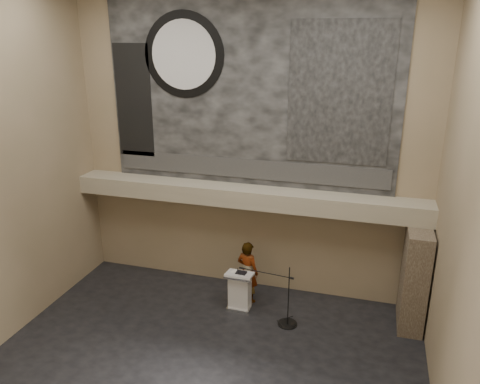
% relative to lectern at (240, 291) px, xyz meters
% --- Properties ---
extents(floor, '(10.00, 10.00, 0.00)m').
position_rel_lectern_xyz_m(floor, '(-0.18, -2.58, -0.55)').
color(floor, black).
rests_on(floor, ground).
extents(wall_back, '(10.00, 0.02, 8.50)m').
position_rel_lectern_xyz_m(wall_back, '(-0.18, 1.42, 3.70)').
color(wall_back, '#7E6E50').
rests_on(wall_back, floor).
extents(wall_front, '(10.00, 0.02, 8.50)m').
position_rel_lectern_xyz_m(wall_front, '(-0.18, -6.58, 3.70)').
color(wall_front, '#7E6E50').
rests_on(wall_front, floor).
extents(wall_right, '(0.02, 8.00, 8.50)m').
position_rel_lectern_xyz_m(wall_right, '(4.82, -2.58, 3.70)').
color(wall_right, '#7E6E50').
rests_on(wall_right, floor).
extents(soffit, '(10.00, 0.80, 0.50)m').
position_rel_lectern_xyz_m(soffit, '(-0.18, 1.02, 2.40)').
color(soffit, gray).
rests_on(soffit, wall_back).
extents(sprinkler_left, '(0.04, 0.04, 0.06)m').
position_rel_lectern_xyz_m(sprinkler_left, '(-1.78, 0.97, 2.12)').
color(sprinkler_left, '#B2893D').
rests_on(sprinkler_left, soffit).
extents(sprinkler_right, '(0.04, 0.04, 0.06)m').
position_rel_lectern_xyz_m(sprinkler_right, '(1.72, 0.97, 2.12)').
color(sprinkler_right, '#B2893D').
rests_on(sprinkler_right, soffit).
extents(banner, '(8.00, 0.05, 5.00)m').
position_rel_lectern_xyz_m(banner, '(-0.18, 1.39, 5.15)').
color(banner, black).
rests_on(banner, wall_back).
extents(banner_text_strip, '(7.76, 0.02, 0.55)m').
position_rel_lectern_xyz_m(banner_text_strip, '(-0.18, 1.35, 3.10)').
color(banner_text_strip, '#2D2D2D').
rests_on(banner_text_strip, banner).
extents(banner_clock_rim, '(2.30, 0.02, 2.30)m').
position_rel_lectern_xyz_m(banner_clock_rim, '(-1.98, 1.35, 6.15)').
color(banner_clock_rim, black).
rests_on(banner_clock_rim, banner).
extents(banner_clock_face, '(1.84, 0.02, 1.84)m').
position_rel_lectern_xyz_m(banner_clock_face, '(-1.98, 1.33, 6.15)').
color(banner_clock_face, silver).
rests_on(banner_clock_face, banner).
extents(banner_building_print, '(2.60, 0.02, 3.60)m').
position_rel_lectern_xyz_m(banner_building_print, '(2.22, 1.35, 5.25)').
color(banner_building_print, black).
rests_on(banner_building_print, banner).
extents(banner_brick_print, '(1.10, 0.02, 3.20)m').
position_rel_lectern_xyz_m(banner_brick_print, '(-3.58, 1.35, 4.85)').
color(banner_brick_print, black).
rests_on(banner_brick_print, banner).
extents(stone_pier, '(0.60, 1.40, 2.70)m').
position_rel_lectern_xyz_m(stone_pier, '(4.47, 0.57, 0.80)').
color(stone_pier, '#423629').
rests_on(stone_pier, floor).
extents(lectern, '(0.74, 0.54, 1.14)m').
position_rel_lectern_xyz_m(lectern, '(0.00, 0.00, 0.00)').
color(lectern, silver).
rests_on(lectern, floor).
extents(binder, '(0.29, 0.24, 0.04)m').
position_rel_lectern_xyz_m(binder, '(0.04, -0.02, 0.56)').
color(binder, black).
rests_on(binder, lectern).
extents(papers, '(0.33, 0.38, 0.00)m').
position_rel_lectern_xyz_m(papers, '(-0.15, -0.04, 0.55)').
color(papers, silver).
rests_on(papers, lectern).
extents(speaker_person, '(0.77, 0.62, 1.83)m').
position_rel_lectern_xyz_m(speaker_person, '(0.10, 0.44, 0.36)').
color(speaker_person, silver).
rests_on(speaker_person, floor).
extents(mic_stand, '(1.63, 0.52, 1.67)m').
position_rel_lectern_xyz_m(mic_stand, '(1.36, -0.37, -0.30)').
color(mic_stand, black).
rests_on(mic_stand, floor).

